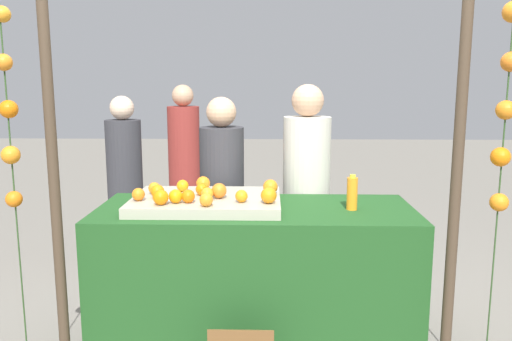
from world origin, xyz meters
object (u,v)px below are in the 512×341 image
(orange_1, at_px, (138,194))
(vendor_left, at_px, (222,214))
(stall_counter, at_px, (255,281))
(juice_bottle, at_px, (352,193))
(orange_0, at_px, (154,188))
(vendor_right, at_px, (306,210))

(orange_1, distance_m, vendor_left, 0.86)
(stall_counter, bearing_deg, juice_bottle, -3.22)
(orange_1, xyz_separation_m, vendor_left, (0.43, 0.69, -0.29))
(stall_counter, xyz_separation_m, juice_bottle, (0.57, -0.03, 0.56))
(orange_0, bearing_deg, stall_counter, -8.50)
(orange_0, bearing_deg, vendor_right, 25.91)
(vendor_left, height_order, vendor_right, vendor_right)
(stall_counter, relative_size, vendor_right, 1.15)
(orange_0, relative_size, juice_bottle, 0.35)
(stall_counter, height_order, juice_bottle, juice_bottle)
(orange_0, bearing_deg, orange_1, -105.81)
(stall_counter, xyz_separation_m, orange_1, (-0.68, -0.09, 0.56))
(stall_counter, xyz_separation_m, vendor_right, (0.34, 0.57, 0.31))
(orange_0, bearing_deg, vendor_left, 53.39)
(orange_1, relative_size, vendor_right, 0.05)
(vendor_right, bearing_deg, vendor_left, 177.09)
(vendor_left, bearing_deg, orange_1, -121.76)
(stall_counter, bearing_deg, vendor_left, 113.06)
(orange_1, bearing_deg, vendor_left, 58.24)
(stall_counter, relative_size, juice_bottle, 9.02)
(vendor_left, relative_size, vendor_right, 0.95)
(orange_1, bearing_deg, juice_bottle, 2.73)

